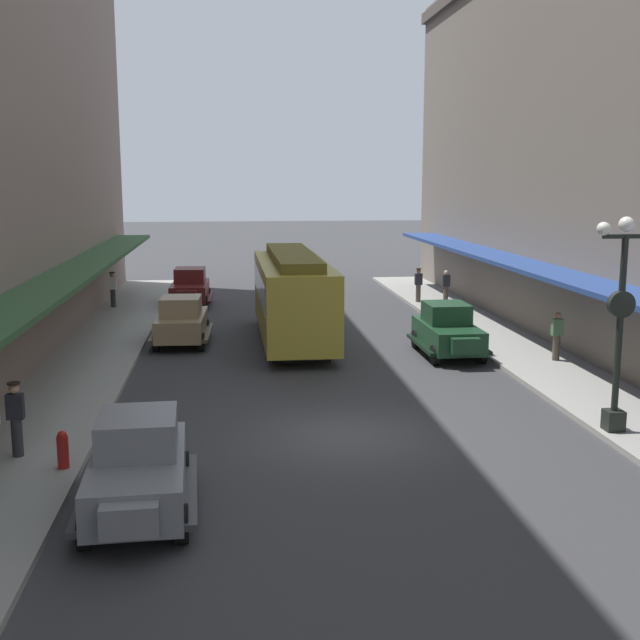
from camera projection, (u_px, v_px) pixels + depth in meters
name	position (u px, v px, depth m)	size (l,w,h in m)	color
ground_plane	(348.00, 435.00, 19.51)	(200.00, 200.00, 0.00)	#38383A
sidewalk_left	(30.00, 443.00, 18.67)	(3.00, 60.00, 0.15)	#99968E
sidewalk_right	(639.00, 422.00, 20.33)	(3.00, 60.00, 0.15)	#99968E
parked_car_0	(448.00, 329.00, 28.16)	(2.15, 4.26, 1.84)	#193D23
parked_car_1	(138.00, 465.00, 14.82)	(2.29, 4.31, 1.84)	slate
parked_car_2	(190.00, 287.00, 39.23)	(2.24, 4.30, 1.84)	#591919
parked_car_3	(182.00, 320.00, 30.07)	(2.27, 4.31, 1.84)	#997F5B
streetcar	(293.00, 293.00, 30.24)	(2.59, 9.62, 3.46)	gold
lamp_post_with_clock	(620.00, 315.00, 18.92)	(1.42, 0.44, 5.16)	black
fire_hydrant	(63.00, 449.00, 16.80)	(0.24, 0.24, 0.82)	#B21E19
pedestrian_0	(446.00, 287.00, 38.89)	(0.36, 0.24, 1.64)	#4C4238
pedestrian_1	(418.00, 284.00, 39.50)	(0.36, 0.28, 1.67)	#4C4238
pedestrian_2	(16.00, 418.00, 17.45)	(0.36, 0.28, 1.67)	#2D2D33
pedestrian_3	(557.00, 336.00, 26.75)	(0.36, 0.24, 1.64)	#4C4238
pedestrian_4	(113.00, 289.00, 37.87)	(0.36, 0.28, 1.67)	#2D2D33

